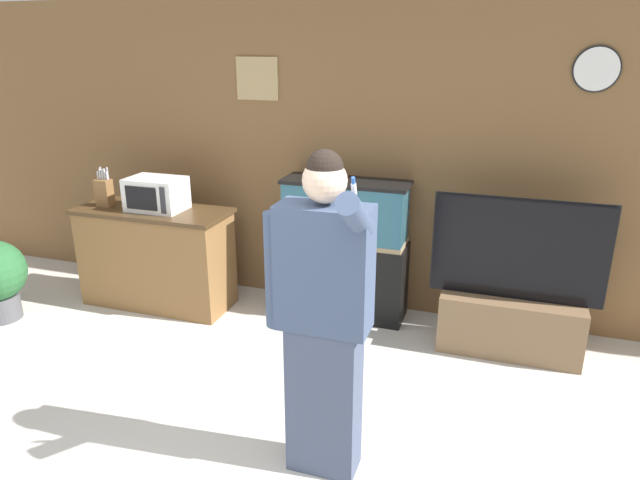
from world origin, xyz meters
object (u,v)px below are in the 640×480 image
Objects in this scene: tv_on_stand at (511,308)px; person_standing at (322,316)px; knife_block at (104,192)px; aquarium_on_stand at (345,249)px; counter_island at (157,257)px; microwave at (156,194)px.

person_standing is at bearing -120.21° from tv_on_stand.
knife_block is 0.28× the size of aquarium_on_stand.
person_standing is (2.49, -1.50, -0.08)m from knife_block.
aquarium_on_stand is 1.94m from person_standing.
counter_island is 2.85× the size of microwave.
knife_block reaches higher than tv_on_stand.
knife_block is (-0.50, -0.04, -0.01)m from microwave.
knife_block is (-0.44, -0.04, 0.57)m from counter_island.
microwave is at bearing 4.84° from counter_island.
knife_block is 2.15m from aquarium_on_stand.
person_standing is at bearing -37.72° from microwave.
microwave is 0.38× the size of tv_on_stand.
counter_island is 0.58m from microwave.
microwave reaches higher than counter_island.
counter_island is 0.76× the size of person_standing.
microwave is 1.67m from aquarium_on_stand.
counter_island is 3.00m from tv_on_stand.
person_standing is at bearing -31.04° from knife_block.
tv_on_stand reaches higher than aquarium_on_stand.
tv_on_stand is at bearing 2.36° from knife_block.
person_standing reaches higher than knife_block.
knife_block reaches higher than microwave.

